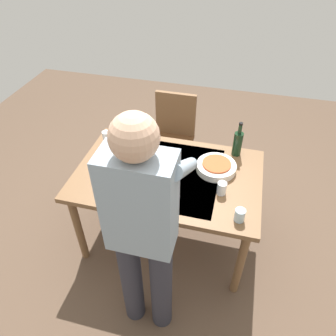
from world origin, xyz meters
name	(u,v)px	position (x,y,z in m)	size (l,w,h in m)	color
ground_plane	(168,235)	(0.00, 0.00, 0.00)	(6.00, 6.00, 0.00)	brown
dining_table	(168,181)	(0.00, 0.00, 0.67)	(1.39, 0.90, 0.75)	brown
chair_near	(173,133)	(0.16, -0.83, 0.53)	(0.40, 0.40, 0.91)	#523019
person_server	(143,229)	(-0.04, 0.71, 0.96)	(0.42, 0.61, 1.69)	#2D2D38
wine_bottle	(238,143)	(-0.47, -0.36, 0.86)	(0.07, 0.07, 0.30)	black
wine_glass_left	(102,170)	(0.44, 0.20, 0.85)	(0.07, 0.07, 0.15)	white
wine_glass_right	(133,130)	(0.39, -0.34, 0.85)	(0.07, 0.07, 0.15)	white
water_cup_near_left	(240,215)	(-0.55, 0.33, 0.79)	(0.07, 0.07, 0.09)	silver
water_cup_near_right	(222,188)	(-0.41, 0.12, 0.79)	(0.07, 0.07, 0.10)	silver
water_cup_far_left	(106,137)	(0.60, -0.26, 0.80)	(0.07, 0.07, 0.10)	silver
serving_bowl_pasta	(216,167)	(-0.34, -0.12, 0.78)	(0.30, 0.30, 0.07)	white
side_bowl_salad	(119,191)	(0.27, 0.30, 0.78)	(0.18, 0.18, 0.07)	white
dinner_plate_near	(151,155)	(0.19, -0.17, 0.75)	(0.23, 0.23, 0.01)	white
dinner_plate_far	(114,160)	(0.45, -0.03, 0.75)	(0.23, 0.23, 0.01)	white
table_knife	(174,206)	(-0.12, 0.32, 0.75)	(0.01, 0.20, 0.01)	silver
table_fork	(135,175)	(0.23, 0.08, 0.75)	(0.01, 0.18, 0.01)	silver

